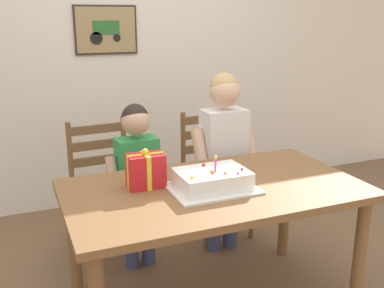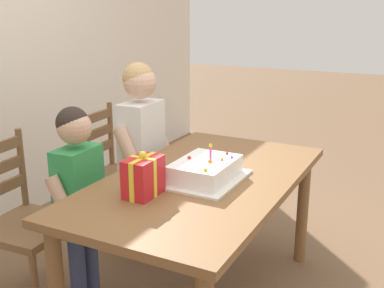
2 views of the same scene
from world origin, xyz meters
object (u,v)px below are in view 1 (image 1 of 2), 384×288
(dining_table, at_px, (214,203))
(child_older, at_px, (224,146))
(gift_box_red_large, at_px, (146,171))
(child_younger, at_px, (137,171))
(birthday_cake, at_px, (212,180))
(chair_left, at_px, (105,189))
(chair_right, at_px, (214,173))

(dining_table, relative_size, child_older, 1.25)
(gift_box_red_large, relative_size, child_younger, 0.20)
(dining_table, xyz_separation_m, child_younger, (-0.26, 0.59, 0.02))
(birthday_cake, bearing_deg, chair_left, 113.37)
(chair_right, xyz_separation_m, child_younger, (-0.66, -0.27, 0.19))
(chair_left, height_order, child_younger, child_younger)
(chair_left, bearing_deg, gift_box_red_large, -83.80)
(dining_table, distance_m, birthday_cake, 0.15)
(gift_box_red_large, bearing_deg, dining_table, -21.75)
(dining_table, xyz_separation_m, birthday_cake, (-0.03, -0.03, 0.14))
(birthday_cake, relative_size, child_older, 0.35)
(chair_left, distance_m, child_older, 0.85)
(chair_right, xyz_separation_m, child_older, (-0.06, -0.27, 0.29))
(child_older, bearing_deg, chair_right, 76.93)
(chair_right, distance_m, child_older, 0.40)
(chair_left, relative_size, chair_right, 1.00)
(birthday_cake, bearing_deg, gift_box_red_large, 151.68)
(birthday_cake, height_order, gift_box_red_large, gift_box_red_large)
(gift_box_red_large, height_order, chair_left, gift_box_red_large)
(chair_left, distance_m, child_younger, 0.37)
(birthday_cake, distance_m, child_younger, 0.67)
(dining_table, bearing_deg, child_younger, 113.47)
(chair_left, height_order, chair_right, same)
(chair_right, bearing_deg, gift_box_red_large, -135.74)
(dining_table, height_order, chair_left, chair_left)
(dining_table, bearing_deg, chair_left, 115.73)
(gift_box_red_large, bearing_deg, chair_left, 96.20)
(child_older, xyz_separation_m, child_younger, (-0.60, 0.00, -0.10))
(child_younger, bearing_deg, gift_box_red_large, -99.78)
(chair_right, distance_m, child_younger, 0.74)
(birthday_cake, bearing_deg, child_younger, 110.06)
(dining_table, distance_m, chair_right, 0.96)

